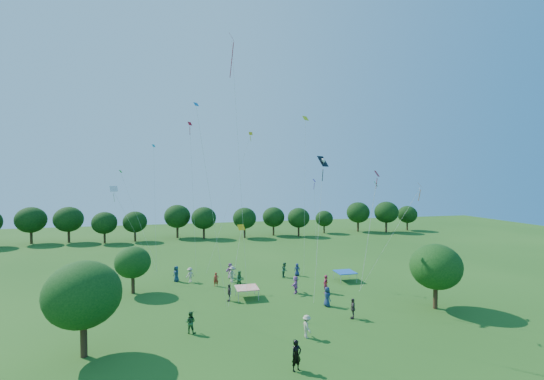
{
  "coord_description": "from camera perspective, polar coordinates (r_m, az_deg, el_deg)",
  "views": [
    {
      "loc": [
        -7.85,
        -17.66,
        12.14
      ],
      "look_at": [
        0.0,
        14.0,
        11.0
      ],
      "focal_mm": 24.0,
      "sensor_mm": 36.0,
      "label": 1
    }
  ],
  "objects": [
    {
      "name": "near_tree_west",
      "position": [
        28.42,
        -27.53,
        -14.34
      ],
      "size": [
        4.98,
        4.98,
        6.5
      ],
      "color": "#422B19",
      "rests_on": "ground"
    },
    {
      "name": "near_tree_north",
      "position": [
        41.27,
        -21.01,
        -10.54
      ],
      "size": [
        3.65,
        3.65,
        4.92
      ],
      "color": "#422B19",
      "rests_on": "ground"
    },
    {
      "name": "near_tree_east",
      "position": [
        37.39,
        24.31,
        -10.91
      ],
      "size": [
        4.62,
        4.62,
        5.99
      ],
      "color": "#422B19",
      "rests_on": "ground"
    },
    {
      "name": "treeline",
      "position": [
        73.78,
        -9.11,
        -4.29
      ],
      "size": [
        88.01,
        8.77,
        6.77
      ],
      "color": "#422B19",
      "rests_on": "ground"
    },
    {
      "name": "tent_red_stripe",
      "position": [
        37.85,
        -3.97,
        -15.06
      ],
      "size": [
        2.2,
        2.2,
        1.1
      ],
      "color": "#D74519",
      "rests_on": "ground"
    },
    {
      "name": "tent_blue",
      "position": [
        44.45,
        11.39,
        -12.5
      ],
      "size": [
        2.2,
        2.2,
        1.1
      ],
      "color": "#194FA7",
      "rests_on": "ground"
    },
    {
      "name": "man_in_black",
      "position": [
        25.05,
        3.85,
        -24.46
      ],
      "size": [
        0.84,
        0.68,
        1.95
      ],
      "primitive_type": "imported",
      "rotation": [
        0.0,
        0.0,
        0.33
      ],
      "color": "black",
      "rests_on": "ground"
    },
    {
      "name": "crowd_person_0",
      "position": [
        44.81,
        -14.79,
        -12.59
      ],
      "size": [
        0.88,
        1.01,
        1.81
      ],
      "primitive_type": "imported",
      "rotation": [
        0.0,
        0.0,
        5.26
      ],
      "color": "#1B364F",
      "rests_on": "ground"
    },
    {
      "name": "crowd_person_1",
      "position": [
        39.8,
        8.44,
        -14.45
      ],
      "size": [
        0.52,
        0.71,
        1.76
      ],
      "primitive_type": "imported",
      "rotation": [
        0.0,
        0.0,
        4.86
      ],
      "color": "#9E391C",
      "rests_on": "ground"
    },
    {
      "name": "crowd_person_2",
      "position": [
        41.32,
        -5.07,
        -13.76
      ],
      "size": [
        0.97,
        0.61,
        1.84
      ],
      "primitive_type": "imported",
      "rotation": [
        0.0,
        0.0,
        0.13
      ],
      "color": "#296136",
      "rests_on": "ground"
    },
    {
      "name": "crowd_person_3",
      "position": [
        43.39,
        -6.29,
        -12.99
      ],
      "size": [
        1.26,
        1.22,
        1.85
      ],
      "primitive_type": "imported",
      "rotation": [
        0.0,
        0.0,
        0.75
      ],
      "color": "#B1A38D",
      "rests_on": "ground"
    },
    {
      "name": "crowd_person_4",
      "position": [
        33.52,
        12.57,
        -17.68
      ],
      "size": [
        0.88,
        1.13,
        1.75
      ],
      "primitive_type": "imported",
      "rotation": [
        0.0,
        0.0,
        4.24
      ],
      "color": "#403833",
      "rests_on": "ground"
    },
    {
      "name": "crowd_person_5",
      "position": [
        39.31,
        3.71,
        -14.59
      ],
      "size": [
        1.4,
        1.79,
        1.84
      ],
      "primitive_type": "imported",
      "rotation": [
        0.0,
        0.0,
        4.18
      ],
      "color": "#AC64AB",
      "rests_on": "ground"
    },
    {
      "name": "crowd_person_6",
      "position": [
        35.98,
        8.64,
        -16.2
      ],
      "size": [
        0.63,
        0.97,
        1.82
      ],
      "primitive_type": "imported",
      "rotation": [
        0.0,
        0.0,
        1.74
      ],
      "color": "navy",
      "rests_on": "ground"
    },
    {
      "name": "crowd_person_7",
      "position": [
        42.1,
        -8.77,
        -13.7
      ],
      "size": [
        0.62,
        0.46,
        1.53
      ],
      "primitive_type": "imported",
      "rotation": [
        0.0,
        0.0,
        6.12
      ],
      "color": "maroon",
      "rests_on": "ground"
    },
    {
      "name": "crowd_person_8",
      "position": [
        45.13,
        2.0,
        -12.42
      ],
      "size": [
        0.83,
        1.01,
        1.81
      ],
      "primitive_type": "imported",
      "rotation": [
        0.0,
        0.0,
        1.11
      ],
      "color": "#214E35",
      "rests_on": "ground"
    },
    {
      "name": "crowd_person_9",
      "position": [
        44.18,
        -12.74,
        -12.86
      ],
      "size": [
        1.19,
        1.04,
        1.7
      ],
      "primitive_type": "imported",
      "rotation": [
        0.0,
        0.0,
        3.75
      ],
      "color": "#BFAC99",
      "rests_on": "ground"
    },
    {
      "name": "crowd_person_10",
      "position": [
        37.22,
        -6.72,
        -15.7
      ],
      "size": [
        0.59,
        1.03,
        1.67
      ],
      "primitive_type": "imported",
      "rotation": [
        0.0,
        0.0,
        4.56
      ],
      "color": "#403633",
      "rests_on": "ground"
    },
    {
      "name": "crowd_person_11",
      "position": [
        45.14,
        -6.56,
        -12.43
      ],
      "size": [
        1.7,
        1.49,
        1.8
      ],
      "primitive_type": "imported",
      "rotation": [
        0.0,
        0.0,
        0.65
      ],
      "color": "#9B5A95",
      "rests_on": "ground"
    },
    {
      "name": "crowd_person_12",
      "position": [
        45.93,
        3.96,
        -12.35
      ],
      "size": [
        0.84,
        0.63,
        1.52
      ],
      "primitive_type": "imported",
      "rotation": [
        0.0,
        0.0,
        2.8
      ],
      "color": "navy",
      "rests_on": "ground"
    },
    {
      "name": "crowd_person_13",
      "position": [
        39.73,
        8.37,
        -14.39
      ],
      "size": [
        0.75,
        0.84,
        1.89
      ],
      "primitive_type": "imported",
      "rotation": [
        0.0,
        0.0,
        4.18
      ],
      "color": "maroon",
      "rests_on": "ground"
    },
    {
      "name": "crowd_person_14",
      "position": [
        30.76,
        -12.68,
        -19.58
      ],
      "size": [
        0.94,
        0.71,
        1.7
      ],
      "primitive_type": "imported",
      "rotation": [
        0.0,
        0.0,
        2.79
      ],
      "color": "#214E26",
      "rests_on": "ground"
    },
    {
      "name": "crowd_person_15",
      "position": [
        29.44,
        5.48,
        -20.53
      ],
      "size": [
        0.6,
        1.16,
        1.72
      ],
      "primitive_type": "imported",
      "rotation": [
        0.0,
        0.0,
        1.65
      ],
      "color": "#A8A486",
      "rests_on": "ground"
    },
    {
      "name": "pirate_kite",
      "position": [
        36.11,
        7.99,
        4.18
      ],
      "size": [
        3.27,
        5.06,
        12.95
      ],
      "color": "black"
    },
    {
      "name": "red_high_kite",
      "position": [
        33.57,
        -5.92,
        15.92
      ],
      "size": [
        1.69,
        0.83,
        23.46
      ],
      "color": "red"
    },
    {
      "name": "small_kite_0",
      "position": [
        37.54,
        15.84,
        0.26
      ],
      "size": [
        2.86,
        1.79,
        11.51
      ],
      "color": "red"
    },
    {
      "name": "small_kite_1",
      "position": [
        34.85,
        20.92,
        -1.87
      ],
      "size": [
        4.58,
        3.5,
        10.39
      ],
      "color": "#EA5F0C"
    },
    {
      "name": "small_kite_2",
      "position": [
        44.42,
        -5.08,
        3.35
      ],
      "size": [
        6.05,
        3.72,
        16.52
      ],
      "color": "gold"
    },
    {
      "name": "small_kite_3",
      "position": [
        33.18,
        15.53,
        -2.48
      ],
      "size": [
        0.56,
        3.47,
        10.48
      ],
      "color": "#1C8E19"
    },
    {
      "name": "small_kite_4",
      "position": [
        28.88,
        -10.14,
        2.02
      ],
      "size": [
        2.69,
        1.78,
        16.53
      ],
      "color": "#1172AE"
    },
    {
      "name": "small_kite_5",
      "position": [
        42.44,
        6.73,
        -1.54
      ],
      "size": [
        1.11,
        1.53,
        10.66
      ],
      "color": "purple"
    },
    {
      "name": "small_kite_6",
      "position": [
        40.96,
        -22.9,
        -1.42
      ],
      "size": [
        4.14,
        4.19,
        9.96
      ],
      "color": "silver"
    },
    {
      "name": "small_kite_7",
      "position": [
        45.7,
        -17.96,
        1.25
      ],
      "size": [
        0.63,
        3.47,
        14.87
      ],
      "color": "#0BA1B2"
    },
    {
      "name": "small_kite_8",
      "position": [
        42.61,
        -12.53,
        4.62
      ],
      "size": [
        0.85,
        1.8,
        17.21
      ],
      "color": "red"
    },
    {
      "name": "small_kite_9",
      "position": [
        33.4,
        -5.05,
        -7.12
      ],
      "size": [
        1.96,
        3.22,
        6.49
      ],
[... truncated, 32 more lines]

